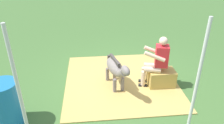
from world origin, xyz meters
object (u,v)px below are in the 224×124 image
object	(u,v)px
hay_bale	(161,78)
tent_pole_left	(198,80)
person_seated	(157,60)
tent_pole_right	(19,91)
water_barrel	(6,104)
pony_standing	(116,69)
soda_bottle	(171,70)

from	to	relation	value
hay_bale	tent_pole_left	xyz separation A→B (m)	(-0.07, 1.53, 0.89)
person_seated	hay_bale	bearing A→B (deg)	171.09
person_seated	tent_pole_right	world-z (taller)	tent_pole_right
water_barrel	tent_pole_left	xyz separation A→B (m)	(-3.47, 0.54, 0.65)
pony_standing	tent_pole_left	xyz separation A→B (m)	(-1.22, 1.56, 0.57)
tent_pole_left	person_seated	bearing A→B (deg)	-81.52
soda_bottle	water_barrel	world-z (taller)	water_barrel
person_seated	pony_standing	bearing A→B (deg)	0.01
person_seated	tent_pole_right	xyz separation A→B (m)	(2.73, 1.57, 0.39)
hay_bale	soda_bottle	bearing A→B (deg)	-131.24
tent_pole_left	tent_pole_right	distance (m)	2.96
person_seated	tent_pole_right	distance (m)	3.17
hay_bale	tent_pole_left	bearing A→B (deg)	92.74
person_seated	pony_standing	xyz separation A→B (m)	(0.98, 0.00, -0.18)
tent_pole_left	soda_bottle	bearing A→B (deg)	-100.17
soda_bottle	tent_pole_right	bearing A→B (deg)	31.56
water_barrel	tent_pole_right	size ratio (longest dim) A/B	0.42
person_seated	soda_bottle	bearing A→B (deg)	-141.49
hay_bale	soda_bottle	world-z (taller)	hay_bale
hay_bale	tent_pole_right	world-z (taller)	tent_pole_right
tent_pole_left	tent_pole_right	world-z (taller)	same
pony_standing	water_barrel	bearing A→B (deg)	24.29
hay_bale	tent_pole_right	distance (m)	3.39
soda_bottle	water_barrel	xyz separation A→B (m)	(3.83, 1.49, 0.33)
pony_standing	water_barrel	size ratio (longest dim) A/B	1.44
person_seated	tent_pole_left	world-z (taller)	tent_pole_left
water_barrel	pony_standing	bearing A→B (deg)	-155.71
water_barrel	tent_pole_left	distance (m)	3.57
pony_standing	tent_pole_left	size ratio (longest dim) A/B	0.60
hay_bale	pony_standing	bearing A→B (deg)	-1.24
pony_standing	soda_bottle	bearing A→B (deg)	-163.30
soda_bottle	tent_pole_left	bearing A→B (deg)	79.83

